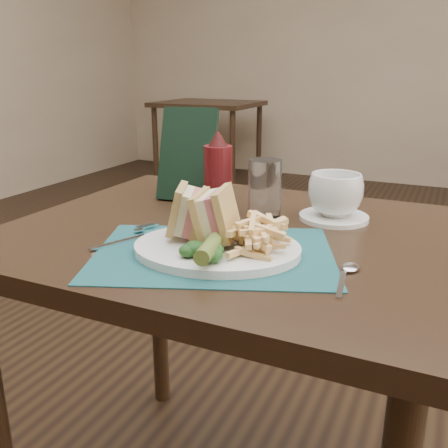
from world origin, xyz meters
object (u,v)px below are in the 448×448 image
table_bg_left (208,142)px  saucer (334,217)px  plate (217,249)px  check_presenter (187,154)px  sandwich_half_b (205,214)px  drinking_glass (265,189)px  placemat (214,253)px  ketchup_bottle (218,171)px  table_main (229,383)px  sandwich_half_a (177,211)px  coffee_cup (335,195)px

table_bg_left → saucer: 3.73m
plate → check_presenter: bearing=112.8°
sandwich_half_b → plate: bearing=-29.7°
sandwich_half_b → drinking_glass: size_ratio=0.77×
plate → sandwich_half_b: sandwich_half_b is taller
placemat → saucer: (0.15, 0.30, 0.00)m
saucer → ketchup_bottle: size_ratio=0.81×
plate → check_presenter: 0.41m
table_main → check_presenter: bearing=137.9°
sandwich_half_a → drinking_glass: size_ratio=0.73×
placemat → drinking_glass: (0.00, 0.25, 0.06)m
table_main → ketchup_bottle: ketchup_bottle is taller
sandwich_half_a → saucer: (0.23, 0.28, -0.06)m
placemat → coffee_cup: (0.15, 0.30, 0.06)m
plate → sandwich_half_a: sandwich_half_a is taller
saucer → check_presenter: bearing=176.3°
table_main → coffee_cup: 0.49m
table_bg_left → sandwich_half_a: 3.87m
sandwich_half_b → drinking_glass: 0.23m
table_main → drinking_glass: drinking_glass is taller
plate → coffee_cup: 0.33m
table_main → check_presenter: size_ratio=3.89×
table_main → plate: 0.41m
table_bg_left → sandwich_half_a: size_ratio=9.51×
plate → placemat: bearing=-146.9°
check_presenter → coffee_cup: bearing=-12.2°
table_bg_left → saucer: size_ratio=6.00×
plate → sandwich_half_b: 0.07m
table_main → drinking_glass: size_ratio=6.92×
sandwich_half_b → saucer: (0.17, 0.28, -0.06)m
table_main → table_bg_left: (-1.73, 3.33, 0.00)m
sandwich_half_a → coffee_cup: bearing=28.2°
check_presenter → sandwich_half_a: bearing=-72.8°
ketchup_bottle → check_presenter: bearing=150.8°
plate → sandwich_half_a: bearing=158.5°
plate → ketchup_bottle: 0.29m
sandwich_half_a → check_presenter: bearing=92.9°
drinking_glass → ketchup_bottle: size_ratio=0.70×
plate → ketchup_bottle: ketchup_bottle is taller
drinking_glass → ketchup_bottle: ketchup_bottle is taller
placemat → sandwich_half_a: sandwich_half_a is taller
placemat → drinking_glass: 0.25m
placemat → drinking_glass: drinking_glass is taller
placemat → plate: (0.00, 0.00, 0.01)m
plate → saucer: (0.14, 0.29, -0.00)m
table_main → coffee_cup: size_ratio=7.68×
placemat → drinking_glass: size_ratio=3.26×
saucer → ketchup_bottle: bearing=-171.3°
sandwich_half_a → sandwich_half_b: bearing=-25.1°
table_bg_left → table_main: bearing=-62.6°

